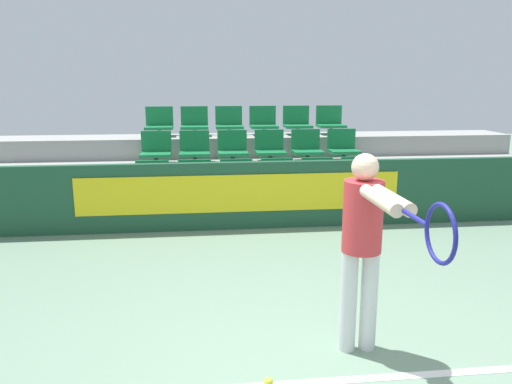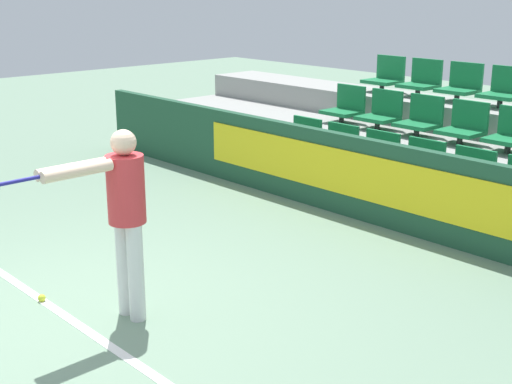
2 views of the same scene
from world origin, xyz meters
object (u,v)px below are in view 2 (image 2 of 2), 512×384
Objects in this scene: stadium_chair_1 at (337,148)px; tennis_player at (119,208)px; stadium_chair_8 at (421,119)px; stadium_chair_14 at (461,85)px; stadium_chair_2 at (376,157)px; stadium_chair_7 at (381,113)px; stadium_chair_15 at (504,90)px; stadium_chair_10 at (512,134)px; stadium_chair_0 at (301,140)px; tennis_ball at (42,298)px; stadium_chair_12 at (385,76)px; stadium_chair_9 at (464,126)px; stadium_chair_3 at (420,166)px; stadium_chair_13 at (421,81)px; stadium_chair_4 at (468,176)px; stadium_chair_6 at (345,107)px.

tennis_player reaches higher than stadium_chair_1.
stadium_chair_8 is 0.96m from stadium_chair_14.
stadium_chair_2 is 1.15m from stadium_chair_7.
stadium_chair_8 is at bearing -125.30° from stadium_chair_15.
tennis_player is (-0.63, -4.94, 0.02)m from stadium_chair_10.
stadium_chair_1 is at bearing 0.00° from stadium_chair_0.
stadium_chair_10 reaches higher than tennis_ball.
stadium_chair_12 is 0.34× the size of tennis_player.
stadium_chair_15 is (1.27, 1.79, 0.70)m from stadium_chair_1.
tennis_ball is at bearing -98.08° from stadium_chair_9.
tennis_player is at bearing -97.22° from stadium_chair_10.
stadium_chair_7 is at bearing 54.70° from stadium_chair_0.
stadium_chair_12 is at bearing 136.72° from stadium_chair_3.
stadium_chair_13 is at bearing 101.64° from tennis_player.
stadium_chair_14 is at bearing 70.50° from stadium_chair_1.
stadium_chair_0 reaches higher than tennis_ball.
stadium_chair_9 reaches higher than stadium_chair_0.
stadium_chair_12 reaches higher than stadium_chair_4.
stadium_chair_12 is at bearing 90.00° from stadium_chair_6.
stadium_chair_15 is (0.00, 1.79, 0.70)m from stadium_chair_3.
stadium_chair_10 is 4.98m from tennis_player.
stadium_chair_7 is 5.10m from tennis_player.
stadium_chair_15 reaches higher than tennis_ball.
stadium_chair_8 is at bearing 96.71° from tennis_player.
stadium_chair_2 is at bearing 0.00° from stadium_chair_0.
stadium_chair_10 is (2.54, 0.00, 0.00)m from stadium_chair_6.
stadium_chair_0 is at bearing 104.71° from tennis_ball.
stadium_chair_10 is 2.71m from stadium_chair_12.
stadium_chair_9 is 1.00× the size of stadium_chair_15.
stadium_chair_8 reaches higher than tennis_ball.
stadium_chair_13 is at bearing 109.50° from stadium_chair_2.
stadium_chair_9 is (1.27, 0.90, 0.35)m from stadium_chair_1.
stadium_chair_1 is 1.59m from stadium_chair_9.
stadium_chair_6 is 1.27m from stadium_chair_8.
stadium_chair_4 is at bearing 0.00° from stadium_chair_2.
stadium_chair_3 is at bearing 180.00° from stadium_chair_4.
stadium_chair_4 is 1.00× the size of stadium_chair_14.
stadium_chair_13 is at bearing 70.50° from stadium_chair_0.
stadium_chair_10 is at bearing 0.00° from stadium_chair_9.
stadium_chair_8 is at bearing 35.23° from stadium_chair_0.
stadium_chair_0 is 2.31m from stadium_chair_14.
stadium_chair_8 is 1.27m from stadium_chair_10.
stadium_chair_4 is 1.00× the size of stadium_chair_10.
stadium_chair_0 and stadium_chair_4 have the same top height.
stadium_chair_7 and stadium_chair_9 have the same top height.
stadium_chair_1 is 7.90× the size of tennis_ball.
stadium_chair_2 is at bearing -54.70° from stadium_chair_7.
stadium_chair_9 reaches higher than stadium_chair_3.
stadium_chair_9 is 1.15m from stadium_chair_14.
stadium_chair_0 is at bearing -144.77° from stadium_chair_8.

